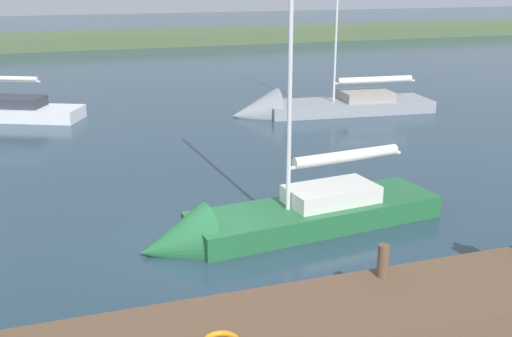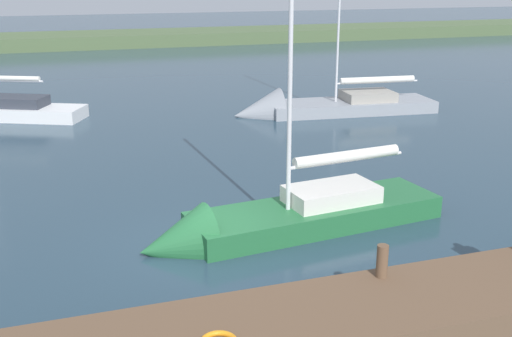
# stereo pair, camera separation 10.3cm
# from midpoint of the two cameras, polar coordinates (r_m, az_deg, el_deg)

# --- Properties ---
(ground_plane) EXTENTS (200.00, 200.00, 0.00)m
(ground_plane) POSITION_cam_midpoint_polar(r_m,az_deg,el_deg) (16.28, -4.32, -7.12)
(ground_plane) COLOR #263D4C
(far_shoreline) EXTENTS (180.00, 8.00, 2.40)m
(far_shoreline) POSITION_cam_midpoint_polar(r_m,az_deg,el_deg) (64.14, -15.36, 10.82)
(far_shoreline) COLOR #4C603D
(far_shoreline) RESTS_ON ground_plane
(dock_pier) EXTENTS (26.68, 2.43, 0.77)m
(dock_pier) POSITION_cam_midpoint_polar(r_m,az_deg,el_deg) (11.80, 1.93, -15.24)
(dock_pier) COLOR brown
(dock_pier) RESTS_ON ground_plane
(mooring_post_near) EXTENTS (0.24, 0.24, 0.70)m
(mooring_post_near) POSITION_cam_midpoint_polar(r_m,az_deg,el_deg) (13.14, 11.75, -8.34)
(mooring_post_near) COLOR brown
(mooring_post_near) RESTS_ON dock_pier
(sailboat_far_left) EXTENTS (10.49, 3.58, 12.17)m
(sailboat_far_left) POSITION_cam_midpoint_polar(r_m,az_deg,el_deg) (31.58, 5.67, 5.34)
(sailboat_far_left) COLOR gray
(sailboat_far_left) RESTS_ON ground_plane
(sailboat_outer_mooring) EXTENTS (8.82, 2.97, 9.87)m
(sailboat_outer_mooring) POSITION_cam_midpoint_polar(r_m,az_deg,el_deg) (16.96, 2.07, -5.18)
(sailboat_outer_mooring) COLOR #236638
(sailboat_outer_mooring) RESTS_ON ground_plane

